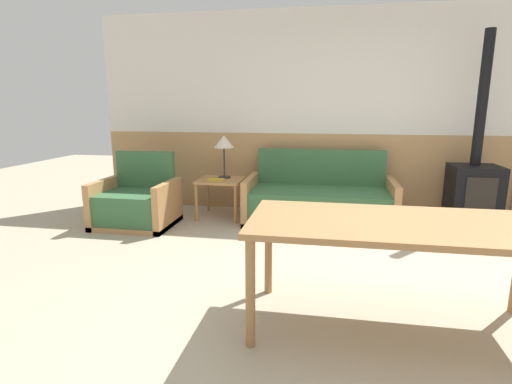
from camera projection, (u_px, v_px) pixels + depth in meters
name	position (u px, v px, depth m)	size (l,w,h in m)	color
ground_plane	(375.00, 301.00, 3.05)	(16.00, 16.00, 0.00)	#B2A58C
wall_back	(360.00, 114.00, 5.29)	(7.20, 0.06, 2.70)	tan
couch	(319.00, 202.00, 5.05)	(1.83, 0.87, 0.89)	#B27F4C
armchair	(137.00, 204.00, 4.94)	(0.92, 0.76, 0.88)	#B27F4C
side_table	(221.00, 185.00, 5.26)	(0.58, 0.58, 0.51)	#B27F4C
table_lamp	(224.00, 143.00, 5.24)	(0.27, 0.27, 0.56)	#262628
book_stack	(216.00, 180.00, 5.16)	(0.22, 0.14, 0.02)	gold
dining_table	(399.00, 232.00, 2.54)	(1.90, 0.86, 0.74)	#9E7042
wood_stove	(474.00, 184.00, 4.75)	(0.55, 0.50, 2.30)	black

